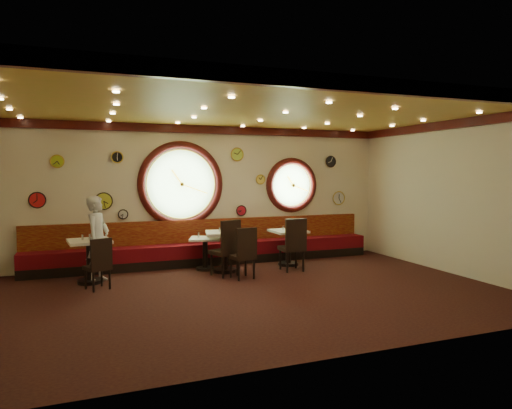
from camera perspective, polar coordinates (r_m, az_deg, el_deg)
The scene contains 48 objects.
floor at distance 8.18m, azimuth -0.72°, elevation -10.99°, with size 9.00×6.00×0.00m, color black.
ceiling at distance 7.97m, azimuth -0.74°, elevation 11.82°, with size 9.00×6.00×0.02m, color gold.
wall_back at distance 10.78m, azimuth -6.22°, elevation 1.24°, with size 9.00×0.02×3.20m, color beige.
wall_front at distance 5.21m, azimuth 10.70°, elevation -1.74°, with size 9.00×0.02×3.20m, color beige.
wall_right at distance 10.36m, azimuth 23.35°, elevation 0.82°, with size 0.02×6.00×3.20m, color beige.
molding_back at distance 10.76m, azimuth -6.21°, elevation 9.28°, with size 9.00×0.10×0.18m, color #390C0A.
molding_front at distance 5.32m, azimuth 10.63°, elevation 14.71°, with size 9.00×0.10×0.18m, color #390C0A.
molding_right at distance 10.36m, azimuth 23.38°, elevation 9.19°, with size 0.10×6.00×0.18m, color #390C0A.
banquette_base at distance 10.69m, azimuth -5.78°, elevation -6.89°, with size 8.00×0.55×0.20m, color black.
banquette_seat at distance 10.64m, azimuth -5.79°, elevation -5.57°, with size 8.00×0.55×0.30m, color #550710.
banquette_back at distance 10.79m, azimuth -6.11°, elevation -3.29°, with size 8.00×0.10×0.55m, color #61070B.
porthole_left_glass at distance 10.63m, azimuth -9.36°, elevation 2.52°, with size 1.66×1.66×0.02m, color #8AC476.
porthole_left_frame at distance 10.61m, azimuth -9.34°, elevation 2.52°, with size 1.98×1.98×0.18m, color #390C0A.
porthole_left_ring at distance 10.58m, azimuth -9.31°, elevation 2.51°, with size 1.61×1.61×0.03m, color gold.
porthole_right_glass at distance 11.52m, azimuth 4.44°, elevation 2.42°, with size 1.10×1.10×0.02m, color #8AC476.
porthole_right_frame at distance 11.50m, azimuth 4.47°, elevation 2.42°, with size 1.38×1.38×0.18m, color #390C0A.
porthole_right_ring at distance 11.48m, azimuth 4.53°, elevation 2.42°, with size 1.09×1.09×0.03m, color gold.
wall_clock_0 at distance 10.45m, azimuth -16.28°, elevation -1.18°, with size 0.20×0.20×0.03m, color silver.
wall_clock_1 at distance 10.40m, azimuth -18.51°, elevation 0.40°, with size 0.36×0.36×0.03m, color gold.
wall_clock_2 at distance 12.00m, azimuth 9.30°, elevation 5.31°, with size 0.28×0.28×0.03m, color black.
wall_clock_3 at distance 10.39m, azimuth -23.60°, elevation 4.96°, with size 0.26×0.26×0.03m, color #A5BD25.
wall_clock_4 at distance 11.01m, azimuth -1.87°, elevation -0.77°, with size 0.24×0.24×0.03m, color red.
wall_clock_5 at distance 10.95m, azimuth -2.38°, elevation 6.28°, with size 0.30×0.30×0.03m, color #AAD041.
wall_clock_6 at distance 12.14m, azimuth 10.27°, elevation 0.80°, with size 0.34×0.34×0.03m, color silver.
wall_clock_7 at distance 11.15m, azimuth 0.56°, elevation 3.15°, with size 0.22×0.22×0.03m, color #E1CA4B.
wall_clock_8 at distance 10.41m, azimuth -16.97°, elevation 5.67°, with size 0.24×0.24×0.03m, color black.
wall_clock_9 at distance 10.43m, azimuth -25.67°, elevation 0.50°, with size 0.32×0.32×0.03m, color red.
table_a at distance 9.33m, azimuth -20.06°, elevation -6.03°, with size 0.85×0.85×0.84m.
table_b at distance 10.02m, azimuth -6.38°, elevation -5.61°, with size 0.82×0.82×0.71m.
table_c at distance 9.76m, azimuth -3.94°, elevation -5.26°, with size 0.94×0.94×0.86m.
table_d at distance 10.47m, azimuth 4.05°, elevation -4.82°, with size 0.76×0.76×0.81m.
chair_a at distance 8.72m, azimuth -18.99°, elevation -6.63°, with size 0.52×0.52×0.58m.
chair_b at distance 9.33m, azimuth -3.57°, elevation -4.97°, with size 0.63×0.63×0.72m.
chair_c at distance 9.06m, azimuth -1.45°, elevation -5.68°, with size 0.50×0.50×0.64m.
chair_d at distance 9.79m, azimuth 4.76°, elevation -4.59°, with size 0.49×0.49×0.71m.
condiment_a_salt at distance 9.28m, azimuth -20.88°, elevation -3.86°, with size 0.04×0.04×0.10m, color #B9B9BE.
condiment_b_salt at distance 10.02m, azimuth -7.20°, elevation -3.78°, with size 0.04×0.04×0.11m, color #BCBCC1.
condiment_c_salt at distance 9.70m, azimuth -4.59°, elevation -3.14°, with size 0.03×0.03×0.09m, color silver.
condiment_d_salt at distance 10.43m, azimuth 3.41°, elevation -2.94°, with size 0.03×0.03×0.09m, color silver.
condiment_a_pepper at distance 9.26m, azimuth -20.06°, elevation -3.82°, with size 0.04×0.04×0.11m, color silver.
condiment_b_pepper at distance 9.97m, azimuth -5.98°, elevation -3.81°, with size 0.04×0.04×0.11m, color #B8B8BD.
condiment_c_pepper at distance 9.72m, azimuth -4.04°, elevation -3.07°, with size 0.04×0.04×0.11m, color silver.
condiment_d_pepper at distance 10.36m, azimuth 4.42°, elevation -2.93°, with size 0.04×0.04×0.11m, color silver.
condiment_a_bottle at distance 9.31m, azimuth -19.13°, elevation -3.57°, with size 0.05×0.05×0.18m, color gold.
condiment_b_bottle at distance 10.05m, azimuth -5.73°, elevation -3.56°, with size 0.06×0.06×0.18m, color gold.
condiment_c_bottle at distance 9.76m, azimuth -3.72°, elevation -2.84°, with size 0.06×0.06×0.18m, color gold.
condiment_d_bottle at distance 10.51m, azimuth 4.14°, elevation -2.72°, with size 0.05×0.05×0.15m, color #C8802F.
waiter at distance 9.36m, azimuth -19.18°, elevation -4.08°, with size 0.61×0.40×1.67m, color silver.
Camera 1 is at (-2.72, -7.42, 2.11)m, focal length 32.00 mm.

